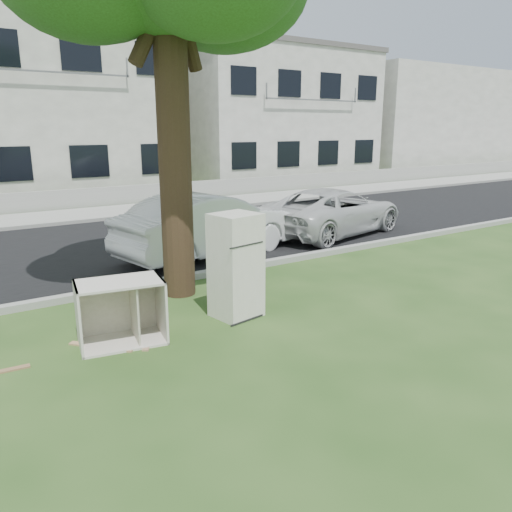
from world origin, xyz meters
TOP-DOWN VIEW (x-y plane):
  - ground at (0.00, 0.00)m, footprint 120.00×120.00m
  - road at (0.00, 6.00)m, footprint 120.00×7.00m
  - kerb_near at (0.00, 2.45)m, footprint 120.00×0.18m
  - kerb_far at (0.00, 9.55)m, footprint 120.00×0.18m
  - sidewalk at (0.00, 11.00)m, footprint 120.00×2.80m
  - low_wall at (0.00, 12.60)m, footprint 120.00×0.15m
  - townhouse_center at (0.00, 17.50)m, footprint 11.22×8.16m
  - townhouse_right at (12.00, 17.50)m, footprint 10.20×8.16m
  - filler_right at (26.00, 18.00)m, footprint 16.00×9.00m
  - fridge at (-0.12, 0.35)m, footprint 0.76×0.72m
  - cabinet at (-1.93, 0.34)m, footprint 1.22×0.87m
  - plank_b at (-2.23, 0.33)m, footprint 0.69×0.77m
  - plank_c at (-1.60, 0.22)m, footprint 0.45×0.70m
  - car_center at (1.31, 3.89)m, footprint 4.57×2.39m
  - car_right at (5.28, 4.16)m, footprint 4.84×2.99m

SIDE VIEW (x-z plane):
  - ground at x=0.00m, z-range 0.00..0.00m
  - kerb_near at x=0.00m, z-range -0.06..0.06m
  - kerb_far at x=0.00m, z-range -0.06..0.06m
  - road at x=0.00m, z-range 0.00..0.01m
  - sidewalk at x=0.00m, z-range 0.00..0.01m
  - plank_c at x=-1.60m, z-range 0.00..0.02m
  - plank_b at x=-2.23m, z-range 0.00..0.02m
  - low_wall at x=0.00m, z-range 0.00..0.70m
  - cabinet at x=-1.93m, z-range 0.00..0.88m
  - car_right at x=5.28m, z-range 0.00..1.25m
  - car_center at x=1.31m, z-range 0.00..1.43m
  - fridge at x=-0.12m, z-range 0.00..1.61m
  - filler_right at x=26.00m, z-range 0.00..6.40m
  - townhouse_right at x=12.00m, z-range 0.00..6.84m
  - townhouse_center at x=0.00m, z-range 0.00..7.44m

